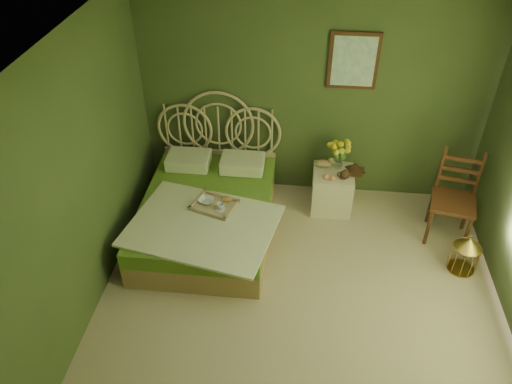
# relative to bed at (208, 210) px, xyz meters

# --- Properties ---
(floor) EXTENTS (4.50, 4.50, 0.00)m
(floor) POSITION_rel_bed_xyz_m (1.10, -1.29, -0.29)
(floor) COLOR #C6AE8F
(floor) RESTS_ON ground
(ceiling) EXTENTS (4.50, 4.50, 0.00)m
(ceiling) POSITION_rel_bed_xyz_m (1.10, -1.29, 2.31)
(ceiling) COLOR silver
(ceiling) RESTS_ON wall_back
(wall_back) EXTENTS (4.00, 0.00, 4.00)m
(wall_back) POSITION_rel_bed_xyz_m (1.10, 0.96, 1.01)
(wall_back) COLOR #4A592F
(wall_back) RESTS_ON floor
(wall_left) EXTENTS (0.00, 4.50, 4.50)m
(wall_left) POSITION_rel_bed_xyz_m (-0.90, -1.29, 1.01)
(wall_left) COLOR #4A592F
(wall_left) RESTS_ON floor
(wall_art) EXTENTS (0.54, 0.04, 0.64)m
(wall_art) POSITION_rel_bed_xyz_m (1.52, 0.93, 1.46)
(wall_art) COLOR #3D2310
(wall_art) RESTS_ON wall_back
(bed) EXTENTS (1.68, 2.12, 1.31)m
(bed) POSITION_rel_bed_xyz_m (0.00, 0.00, 0.00)
(bed) COLOR #A38351
(bed) RESTS_ON floor
(nightstand) EXTENTS (0.47, 0.48, 0.95)m
(nightstand) POSITION_rel_bed_xyz_m (1.42, 0.59, 0.06)
(nightstand) COLOR #F4E7C6
(nightstand) RESTS_ON floor
(chair) EXTENTS (0.55, 0.55, 1.05)m
(chair) POSITION_rel_bed_xyz_m (2.71, 0.27, 0.29)
(chair) COLOR #3D2310
(chair) RESTS_ON floor
(birdcage) EXTENTS (0.28, 0.28, 0.43)m
(birdcage) POSITION_rel_bed_xyz_m (2.80, -0.33, -0.08)
(birdcage) COLOR #B28939
(birdcage) RESTS_ON floor
(book_lower) EXTENTS (0.24, 0.26, 0.02)m
(book_lower) POSITION_rel_bed_xyz_m (1.60, 0.59, 0.24)
(book_lower) COLOR #381E0F
(book_lower) RESTS_ON nightstand
(book_upper) EXTENTS (0.21, 0.25, 0.02)m
(book_upper) POSITION_rel_bed_xyz_m (1.60, 0.59, 0.26)
(book_upper) COLOR #472819
(book_upper) RESTS_ON nightstand
(cereal_bowl) EXTENTS (0.21, 0.21, 0.04)m
(cereal_bowl) POSITION_rel_bed_xyz_m (0.02, -0.12, 0.24)
(cereal_bowl) COLOR white
(cereal_bowl) RESTS_ON bed
(coffee_cup) EXTENTS (0.11, 0.11, 0.08)m
(coffee_cup) POSITION_rel_bed_xyz_m (0.20, -0.23, 0.26)
(coffee_cup) COLOR white
(coffee_cup) RESTS_ON bed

